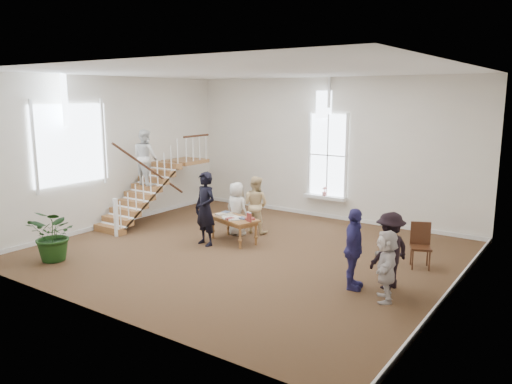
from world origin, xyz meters
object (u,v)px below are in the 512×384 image
Objects in this scene: person_yellow at (255,205)px; floor_plant at (55,235)px; side_chair at (421,242)px; elderly_woman at (237,209)px; woman_cluster_b at (390,251)px; library_table at (233,220)px; woman_cluster_a at (354,249)px; police_officer at (205,209)px; woman_cluster_c at (386,265)px.

person_yellow is 5.45m from floor_plant.
elderly_woman is at bearing 159.51° from side_chair.
woman_cluster_b is at bearing 152.65° from person_yellow.
woman_cluster_a is at bearing -1.26° from library_table.
woman_cluster_b is at bearing 6.14° from library_table.
elderly_woman is at bearing 54.06° from person_yellow.
person_yellow reaches higher than library_table.
side_chair is (5.24, 1.50, -0.39)m from police_officer.
library_table is at bearing -80.62° from woman_cluster_b.
library_table is at bearing 123.96° from elderly_woman.
woman_cluster_a is (4.10, -2.39, 0.02)m from person_yellow.
police_officer is at bearing 72.15° from person_yellow.
woman_cluster_b is at bearing 21.76° from floor_plant.
woman_cluster_a is at bearing 4.11° from police_officer.
woman_cluster_b is 1.14× the size of woman_cluster_c.
woman_cluster_a is 0.81m from woman_cluster_c.
police_officer is 5.11m from woman_cluster_b.
woman_cluster_c is at bearing -0.79° from library_table.
woman_cluster_a is at bearing 161.38° from elderly_woman.
library_table is at bearing 55.36° from floor_plant.
woman_cluster_b reaches higher than side_chair.
floor_plant is at bearing -95.99° from woman_cluster_c.
floor_plant is (-2.13, -3.07, -0.34)m from police_officer.
woman_cluster_c is at bearing 147.08° from person_yellow.
police_officer is 1.29× the size of elderly_woman.
police_officer is at bearing 89.99° from elderly_woman.
police_officer is 1.27m from elderly_woman.
side_chair is at bearing -165.13° from woman_cluster_b.
library_table is 1.05× the size of elderly_woman.
woman_cluster_b is 1.70m from side_chair.
police_officer is 1.52× the size of floor_plant.
side_chair is (4.80, 0.85, -0.02)m from library_table.
floor_plant is at bearing -171.44° from side_chair.
side_chair is at bearing 26.33° from library_table.
woman_cluster_c is (5.27, -0.84, -0.28)m from police_officer.
woman_cluster_c reaches higher than floor_plant.
woman_cluster_c is (5.17, -2.09, -0.06)m from elderly_woman.
library_table is 1.00× the size of woman_cluster_b.
person_yellow is 5.09m from woman_cluster_b.
floor_plant is at bearing -112.54° from police_officer.
police_officer is 4.55m from woman_cluster_a.
elderly_woman is at bearing -134.75° from woman_cluster_c.
elderly_woman is (-0.34, 0.61, 0.16)m from library_table.
library_table is 0.87m from police_officer.
elderly_woman is 0.92× the size of person_yellow.
library_table is 4.74m from woman_cluster_b.
elderly_woman is at bearing 54.15° from woman_cluster_a.
police_officer reaches higher than woman_cluster_b.
library_table is 0.71m from elderly_woman.
woman_cluster_c is (4.83, -1.48, 0.10)m from library_table.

